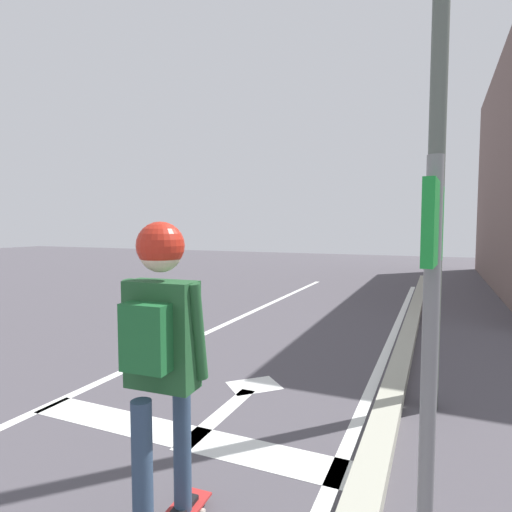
% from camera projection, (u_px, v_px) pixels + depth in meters
% --- Properties ---
extents(lane_line_center, '(0.12, 20.00, 0.01)m').
position_uv_depth(lane_line_center, '(83.00, 389.00, 4.70)').
color(lane_line_center, white).
rests_on(lane_line_center, ground).
extents(lane_line_curbside, '(0.12, 20.00, 0.01)m').
position_uv_depth(lane_line_curbside, '(348.00, 444.00, 3.52)').
color(lane_line_curbside, white).
rests_on(lane_line_curbside, ground).
extents(stop_bar, '(3.12, 0.40, 0.01)m').
position_uv_depth(stop_bar, '(178.00, 435.00, 3.68)').
color(stop_bar, white).
rests_on(stop_bar, ground).
extents(lane_arrow_stem, '(0.16, 1.40, 0.01)m').
position_uv_depth(lane_arrow_stem, '(219.00, 416.00, 4.04)').
color(lane_arrow_stem, white).
rests_on(lane_arrow_stem, ground).
extents(lane_arrow_head, '(0.71, 0.71, 0.01)m').
position_uv_depth(lane_arrow_head, '(254.00, 385.00, 4.82)').
color(lane_arrow_head, white).
rests_on(lane_arrow_head, ground).
extents(curb_strip, '(0.24, 24.00, 0.14)m').
position_uv_depth(curb_strip, '(379.00, 443.00, 3.41)').
color(curb_strip, '#A4A492').
rests_on(curb_strip, ground).
extents(skater, '(0.49, 0.65, 1.79)m').
position_uv_depth(skater, '(160.00, 336.00, 2.32)').
color(skater, '#2E415B').
rests_on(skater, skateboard).
extents(traffic_signal_mast, '(3.70, 0.34, 5.94)m').
position_uv_depth(traffic_signal_mast, '(338.00, 0.00, 4.34)').
color(traffic_signal_mast, '#545D54').
rests_on(traffic_signal_mast, ground).
extents(street_sign_post, '(0.07, 0.44, 2.10)m').
position_uv_depth(street_sign_post, '(430.00, 348.00, 1.57)').
color(street_sign_post, slate).
rests_on(street_sign_post, ground).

